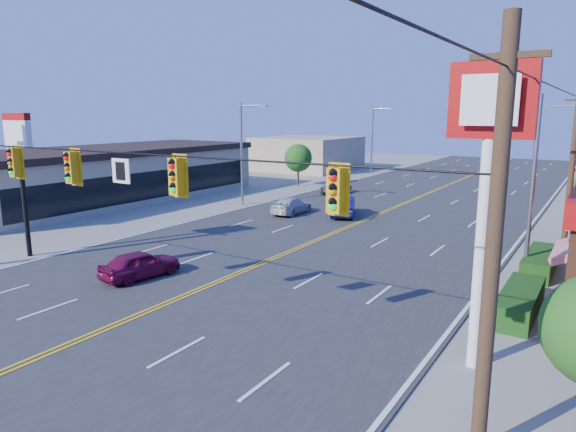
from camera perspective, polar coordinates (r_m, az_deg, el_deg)
The scene contains 17 objects.
ground at distance 18.71m, azimuth -19.45°, elevation -11.87°, with size 160.00×160.00×0.00m, color gray.
road at distance 34.17m, azimuth 7.68°, elevation -0.87°, with size 20.00×120.00×0.06m, color #2D2D30.
signal_span at distance 17.54m, azimuth -20.73°, elevation 3.12°, with size 24.32×0.34×9.00m.
kfc_pylon at distance 14.75m, azimuth 21.37°, elevation 6.20°, with size 2.20×0.36×8.50m.
strip_mall at distance 45.97m, azimuth -19.25°, elevation 4.51°, with size 10.40×26.40×4.40m.
pizza_hut_sign at distance 28.75m, azimuth -27.65°, elevation 6.06°, with size 1.90×0.30×6.85m.
streetlight_se at distance 24.77m, azimuth 25.15°, elevation 4.09°, with size 2.55×0.25×8.00m.
streetlight_ne at distance 48.61m, azimuth 28.86°, elevation 6.77°, with size 2.55×0.25×8.00m.
streetlight_sw at distance 40.79m, azimuth -4.97°, elevation 7.51°, with size 2.55×0.25×8.00m.
streetlight_nw at distance 63.46m, azimuth 9.51°, elevation 8.72°, with size 2.55×0.25×8.00m.
utility_pole_near at distance 28.64m, azimuth 28.93°, elevation 3.95°, with size 0.28×0.28×8.40m, color #47301E.
tree_west at distance 52.07m, azimuth 1.14°, elevation 6.46°, with size 2.80×2.80×4.20m.
bld_west_far at distance 67.69m, azimuth 2.19°, elevation 6.97°, with size 11.00×12.00×4.20m, color tan.
car_magenta at distance 23.57m, azimuth -16.09°, elevation -5.30°, with size 1.44×3.59×1.22m, color maroon.
car_blue at distance 36.51m, azimuth 6.13°, elevation 1.06°, with size 1.53×4.40×1.45m, color #12105F.
car_white at distance 37.11m, azimuth 0.38°, elevation 1.07°, with size 1.64×4.03×1.17m, color #BBBBBB.
car_silver at distance 46.99m, azimuth 5.42°, elevation 3.13°, with size 1.81×3.93×1.09m, color #ABABB0.
Camera 1 is at (13.79, -10.44, 7.14)m, focal length 32.00 mm.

